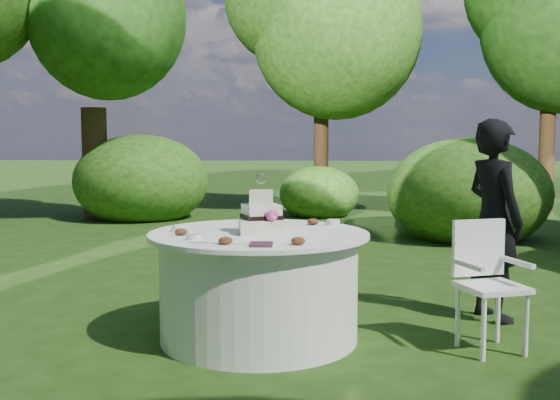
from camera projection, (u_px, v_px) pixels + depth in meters
The scene contains 9 objects.
ground at pixel (259, 338), 4.69m from camera, with size 80.00×80.00×0.00m, color #1B330E.
napkins at pixel (261, 244), 4.03m from camera, with size 0.14×0.14×0.02m, color #481E35.
feather_plume at pixel (224, 242), 4.15m from camera, with size 0.48×0.07×0.01m, color white.
guest at pixel (494, 220), 5.15m from camera, with size 0.58×0.38×1.58m, color black.
table at pixel (259, 285), 4.66m from camera, with size 1.56×1.56×0.77m.
cake at pixel (262, 217), 4.58m from camera, with size 0.35×0.35×0.42m.
chair at pixel (486, 274), 4.43m from camera, with size 0.49×0.49×0.87m.
votives at pixel (239, 229), 4.67m from camera, with size 1.22×0.90×0.04m.
petal_cups at pixel (256, 233), 4.41m from camera, with size 0.99×1.07×0.05m.
Camera 1 is at (0.38, -4.57, 1.42)m, focal length 42.00 mm.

